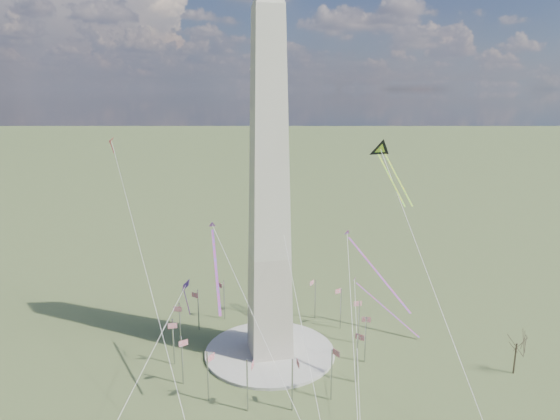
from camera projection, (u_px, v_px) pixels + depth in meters
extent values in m
plane|color=#3C5128|center=(270.00, 353.00, 138.79)|extent=(2000.00, 2000.00, 0.00)
cylinder|color=#B0ACA1|center=(270.00, 352.00, 138.69)|extent=(36.00, 36.00, 0.80)
cylinder|color=#B1B3B8|center=(359.00, 323.00, 142.68)|extent=(0.36, 0.36, 13.00)
cube|color=red|center=(358.00, 304.00, 142.67)|extent=(2.40, 0.08, 1.50)
cylinder|color=#B1B3B8|center=(341.00, 309.00, 151.71)|extent=(0.36, 0.36, 13.00)
cube|color=red|center=(338.00, 291.00, 151.50)|extent=(2.25, 0.99, 1.50)
cylinder|color=#B1B3B8|center=(315.00, 299.00, 158.54)|extent=(0.36, 0.36, 13.00)
cube|color=red|center=(312.00, 283.00, 157.97)|extent=(1.75, 1.75, 1.50)
cylinder|color=#B1B3B8|center=(285.00, 295.00, 162.13)|extent=(0.36, 0.36, 13.00)
cube|color=red|center=(281.00, 279.00, 161.10)|extent=(0.99, 2.25, 1.50)
cylinder|color=#B1B3B8|center=(254.00, 295.00, 161.93)|extent=(0.36, 0.36, 13.00)
cube|color=red|center=(250.00, 280.00, 160.41)|extent=(0.08, 2.40, 1.50)
cylinder|color=#B1B3B8|center=(224.00, 300.00, 157.98)|extent=(0.36, 0.36, 13.00)
cube|color=red|center=(220.00, 285.00, 156.01)|extent=(0.99, 2.25, 1.50)
cylinder|color=#B1B3B8|center=(198.00, 310.00, 150.87)|extent=(0.36, 0.36, 13.00)
cube|color=red|center=(195.00, 295.00, 148.56)|extent=(1.75, 1.75, 1.50)
cylinder|color=#B1B3B8|center=(180.00, 324.00, 141.69)|extent=(0.36, 0.36, 13.00)
cube|color=red|center=(178.00, 309.00, 139.19)|extent=(2.25, 0.99, 1.50)
cylinder|color=#B1B3B8|center=(173.00, 342.00, 131.83)|extent=(0.36, 0.36, 13.00)
cube|color=red|center=(172.00, 326.00, 129.35)|extent=(2.40, 0.08, 1.50)
cylinder|color=#B1B3B8|center=(182.00, 360.00, 122.80)|extent=(0.36, 0.36, 13.00)
cube|color=red|center=(183.00, 343.00, 120.51)|extent=(2.25, 0.99, 1.50)
cylinder|color=#B1B3B8|center=(208.00, 376.00, 115.97)|extent=(0.36, 0.36, 13.00)
cube|color=red|center=(211.00, 357.00, 114.04)|extent=(1.75, 1.75, 1.50)
cylinder|color=#B1B3B8|center=(247.00, 386.00, 112.38)|extent=(0.36, 0.36, 13.00)
cube|color=red|center=(253.00, 365.00, 110.91)|extent=(0.99, 2.25, 1.50)
cylinder|color=#B1B3B8|center=(292.00, 385.00, 112.58)|extent=(0.36, 0.36, 13.00)
cube|color=red|center=(298.00, 363.00, 111.60)|extent=(0.08, 2.40, 1.50)
cylinder|color=#B1B3B8|center=(331.00, 375.00, 116.53)|extent=(0.36, 0.36, 13.00)
cube|color=red|center=(336.00, 353.00, 116.00)|extent=(0.99, 2.25, 1.50)
cylinder|color=#B1B3B8|center=(357.00, 359.00, 123.64)|extent=(0.36, 0.36, 13.00)
cube|color=red|center=(360.00, 337.00, 123.46)|extent=(1.75, 1.75, 1.50)
cylinder|color=#B1B3B8|center=(365.00, 340.00, 132.82)|extent=(0.36, 0.36, 13.00)
cube|color=red|center=(366.00, 320.00, 132.82)|extent=(2.25, 0.99, 1.50)
cylinder|color=#45392A|center=(515.00, 358.00, 128.03)|extent=(0.40, 0.40, 8.45)
cube|color=yellow|center=(398.00, 179.00, 134.67)|extent=(1.32, 16.52, 11.59)
cube|color=yellow|center=(391.00, 179.00, 134.12)|extent=(1.32, 16.52, 11.59)
cube|color=#351663|center=(186.00, 285.00, 125.91)|extent=(2.02, 3.23, 2.61)
cube|color=#F2263F|center=(187.00, 301.00, 126.93)|extent=(1.73, 3.08, 9.03)
cube|color=#F2263F|center=(378.00, 273.00, 121.91)|extent=(9.07, 19.68, 13.29)
cube|color=#F2263F|center=(216.00, 270.00, 114.94)|extent=(1.18, 21.27, 13.32)
cube|color=#F2263F|center=(387.00, 309.00, 149.91)|extent=(15.13, 14.74, 12.85)
cube|color=red|center=(111.00, 140.00, 153.20)|extent=(1.64, 2.39, 1.83)
cube|color=red|center=(112.00, 147.00, 153.67)|extent=(1.20, 1.36, 4.19)
cube|color=white|center=(251.00, 68.00, 169.30)|extent=(1.28, 1.90, 1.48)
cube|color=white|center=(251.00, 73.00, 169.68)|extent=(0.95, 1.18, 3.38)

